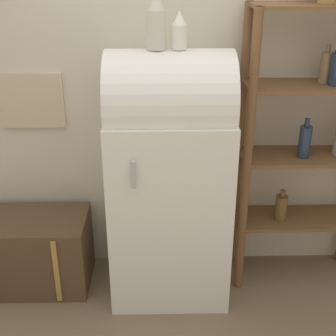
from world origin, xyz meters
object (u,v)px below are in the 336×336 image
Objects in this scene: suitcase_trunk at (32,251)px; vase_center at (179,32)px; refrigerator at (169,176)px; vase_left at (156,22)px.

vase_center reaches higher than suitcase_trunk.
refrigerator is 0.86m from vase_left.
vase_left reaches higher than refrigerator.
refrigerator is 5.07× the size of vase_left.
suitcase_trunk is at bearing 177.32° from vase_left.
vase_left is 0.13m from vase_center.
vase_left is 1.55× the size of vase_center.
suitcase_trunk is 2.41× the size of vase_left.
refrigerator is at bearing -2.41° from suitcase_trunk.
vase_left reaches higher than suitcase_trunk.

